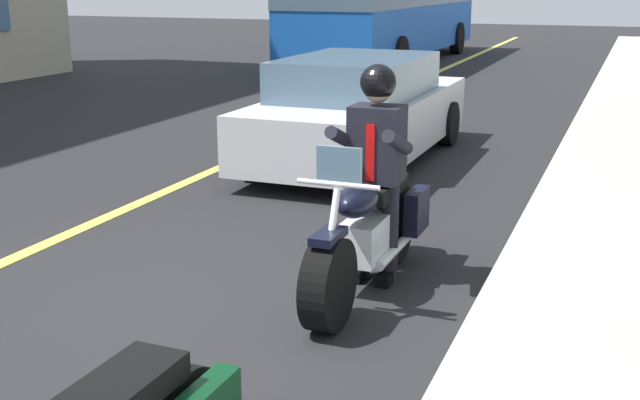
% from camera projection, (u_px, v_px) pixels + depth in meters
% --- Properties ---
extents(ground_plane, '(80.00, 80.00, 0.00)m').
position_uv_depth(ground_plane, '(188.00, 310.00, 5.94)').
color(ground_plane, black).
extents(motorcycle_main, '(2.21, 0.60, 1.26)m').
position_uv_depth(motorcycle_main, '(368.00, 233.00, 6.27)').
color(motorcycle_main, black).
rests_on(motorcycle_main, ground_plane).
extents(rider_main, '(0.62, 0.54, 1.74)m').
position_uv_depth(rider_main, '(376.00, 155.00, 6.28)').
color(rider_main, black).
rests_on(rider_main, ground_plane).
extents(car_silver, '(4.60, 1.92, 1.40)m').
position_uv_depth(car_silver, '(360.00, 110.00, 10.61)').
color(car_silver, silver).
rests_on(car_silver, ground_plane).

